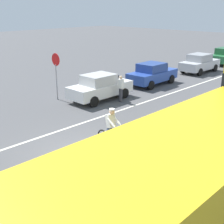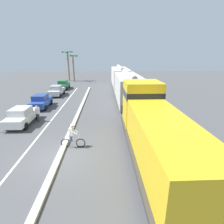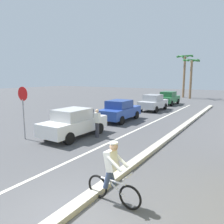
{
  "view_description": "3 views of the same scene",
  "coord_description": "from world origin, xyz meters",
  "px_view_note": "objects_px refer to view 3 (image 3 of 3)",
  "views": [
    {
      "loc": [
        8.85,
        -7.25,
        5.57
      ],
      "look_at": [
        0.25,
        1.57,
        1.36
      ],
      "focal_mm": 50.0,
      "sensor_mm": 36.0,
      "label": 1
    },
    {
      "loc": [
        2.91,
        -9.87,
        6.2
      ],
      "look_at": [
        3.48,
        3.19,
        1.89
      ],
      "focal_mm": 28.0,
      "sensor_mm": 36.0,
      "label": 2
    },
    {
      "loc": [
        3.54,
        -3.54,
        3.38
      ],
      "look_at": [
        -3.66,
        7.99,
        1.21
      ],
      "focal_mm": 35.0,
      "sensor_mm": 36.0,
      "label": 3
    }
  ],
  "objects_px": {
    "cyclist": "(113,174)",
    "pedestrian_by_cars": "(97,123)",
    "parked_car_silver": "(153,102)",
    "palm_tree_near": "(191,69)",
    "parked_car_green": "(168,98)",
    "parked_car_white": "(74,123)",
    "parked_car_blue": "(120,110)",
    "palm_tree_far": "(185,66)",
    "stop_sign": "(23,103)"
  },
  "relations": [
    {
      "from": "parked_car_white",
      "to": "parked_car_blue",
      "type": "height_order",
      "value": "same"
    },
    {
      "from": "parked_car_blue",
      "to": "stop_sign",
      "type": "xyz_separation_m",
      "value": [
        -1.87,
        -7.22,
        1.21
      ]
    },
    {
      "from": "parked_car_blue",
      "to": "cyclist",
      "type": "bearing_deg",
      "value": -61.1
    },
    {
      "from": "cyclist",
      "to": "parked_car_blue",
      "type": "bearing_deg",
      "value": 118.9
    },
    {
      "from": "parked_car_blue",
      "to": "cyclist",
      "type": "xyz_separation_m",
      "value": [
        5.48,
        -9.93,
        0.0
      ]
    },
    {
      "from": "parked_car_white",
      "to": "parked_car_silver",
      "type": "bearing_deg",
      "value": 89.5
    },
    {
      "from": "parked_car_blue",
      "to": "parked_car_silver",
      "type": "xyz_separation_m",
      "value": [
        0.19,
        6.54,
        0.0
      ]
    },
    {
      "from": "parked_car_blue",
      "to": "parked_car_silver",
      "type": "relative_size",
      "value": 1.01
    },
    {
      "from": "palm_tree_near",
      "to": "palm_tree_far",
      "type": "xyz_separation_m",
      "value": [
        -1.4,
        1.45,
        0.5
      ]
    },
    {
      "from": "parked_car_blue",
      "to": "stop_sign",
      "type": "height_order",
      "value": "stop_sign"
    },
    {
      "from": "parked_car_silver",
      "to": "cyclist",
      "type": "relative_size",
      "value": 2.46
    },
    {
      "from": "parked_car_green",
      "to": "parked_car_white",
      "type": "bearing_deg",
      "value": -89.74
    },
    {
      "from": "parked_car_green",
      "to": "stop_sign",
      "type": "bearing_deg",
      "value": -95.56
    },
    {
      "from": "cyclist",
      "to": "palm_tree_near",
      "type": "xyz_separation_m",
      "value": [
        -4.96,
        31.41,
        3.81
      ]
    },
    {
      "from": "cyclist",
      "to": "pedestrian_by_cars",
      "type": "bearing_deg",
      "value": 129.38
    },
    {
      "from": "parked_car_blue",
      "to": "pedestrian_by_cars",
      "type": "relative_size",
      "value": 2.62
    },
    {
      "from": "pedestrian_by_cars",
      "to": "cyclist",
      "type": "bearing_deg",
      "value": -50.62
    },
    {
      "from": "pedestrian_by_cars",
      "to": "palm_tree_near",
      "type": "bearing_deg",
      "value": 91.71
    },
    {
      "from": "parked_car_white",
      "to": "palm_tree_far",
      "type": "relative_size",
      "value": 0.59
    },
    {
      "from": "parked_car_blue",
      "to": "parked_car_silver",
      "type": "bearing_deg",
      "value": 88.31
    },
    {
      "from": "palm_tree_near",
      "to": "palm_tree_far",
      "type": "height_order",
      "value": "palm_tree_far"
    },
    {
      "from": "stop_sign",
      "to": "cyclist",
      "type": "bearing_deg",
      "value": -20.22
    },
    {
      "from": "parked_car_white",
      "to": "parked_car_silver",
      "type": "distance_m",
      "value": 11.95
    },
    {
      "from": "parked_car_silver",
      "to": "palm_tree_near",
      "type": "relative_size",
      "value": 0.66
    },
    {
      "from": "parked_car_white",
      "to": "pedestrian_by_cars",
      "type": "relative_size",
      "value": 2.6
    },
    {
      "from": "cyclist",
      "to": "palm_tree_far",
      "type": "xyz_separation_m",
      "value": [
        -6.36,
        32.86,
        4.32
      ]
    },
    {
      "from": "parked_car_white",
      "to": "stop_sign",
      "type": "height_order",
      "value": "stop_sign"
    },
    {
      "from": "parked_car_silver",
      "to": "parked_car_green",
      "type": "bearing_deg",
      "value": 91.88
    },
    {
      "from": "palm_tree_far",
      "to": "parked_car_blue",
      "type": "bearing_deg",
      "value": -87.8
    },
    {
      "from": "parked_car_white",
      "to": "pedestrian_by_cars",
      "type": "distance_m",
      "value": 1.34
    },
    {
      "from": "cyclist",
      "to": "palm_tree_near",
      "type": "distance_m",
      "value": 32.03
    },
    {
      "from": "stop_sign",
      "to": "parked_car_green",
      "type": "bearing_deg",
      "value": 84.44
    },
    {
      "from": "palm_tree_far",
      "to": "palm_tree_near",
      "type": "bearing_deg",
      "value": -45.85
    },
    {
      "from": "parked_car_green",
      "to": "palm_tree_far",
      "type": "xyz_separation_m",
      "value": [
        -0.89,
        10.83,
        4.32
      ]
    },
    {
      "from": "parked_car_green",
      "to": "pedestrian_by_cars",
      "type": "height_order",
      "value": "same"
    },
    {
      "from": "stop_sign",
      "to": "palm_tree_far",
      "type": "relative_size",
      "value": 0.4
    },
    {
      "from": "palm_tree_far",
      "to": "pedestrian_by_cars",
      "type": "height_order",
      "value": "palm_tree_far"
    },
    {
      "from": "parked_car_green",
      "to": "cyclist",
      "type": "relative_size",
      "value": 2.46
    },
    {
      "from": "stop_sign",
      "to": "palm_tree_far",
      "type": "xyz_separation_m",
      "value": [
        0.99,
        30.15,
        3.11
      ]
    },
    {
      "from": "parked_car_blue",
      "to": "parked_car_silver",
      "type": "height_order",
      "value": "same"
    },
    {
      "from": "parked_car_blue",
      "to": "cyclist",
      "type": "height_order",
      "value": "cyclist"
    },
    {
      "from": "parked_car_green",
      "to": "palm_tree_far",
      "type": "bearing_deg",
      "value": 94.7
    },
    {
      "from": "parked_car_blue",
      "to": "parked_car_green",
      "type": "xyz_separation_m",
      "value": [
        0.01,
        12.09,
        0.0
      ]
    },
    {
      "from": "parked_car_silver",
      "to": "cyclist",
      "type": "height_order",
      "value": "cyclist"
    },
    {
      "from": "parked_car_blue",
      "to": "palm_tree_far",
      "type": "relative_size",
      "value": 0.59
    },
    {
      "from": "palm_tree_far",
      "to": "pedestrian_by_cars",
      "type": "distance_m",
      "value": 28.19
    },
    {
      "from": "stop_sign",
      "to": "palm_tree_far",
      "type": "distance_m",
      "value": 30.33
    },
    {
      "from": "pedestrian_by_cars",
      "to": "parked_car_blue",
      "type": "bearing_deg",
      "value": 105.12
    },
    {
      "from": "cyclist",
      "to": "palm_tree_far",
      "type": "bearing_deg",
      "value": 100.96
    },
    {
      "from": "parked_car_white",
      "to": "palm_tree_far",
      "type": "distance_m",
      "value": 28.68
    }
  ]
}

